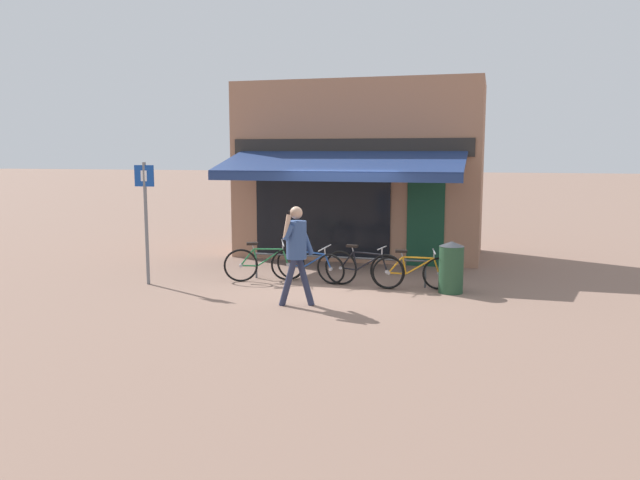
{
  "coord_description": "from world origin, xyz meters",
  "views": [
    {
      "loc": [
        3.17,
        -12.0,
        2.75
      ],
      "look_at": [
        -0.08,
        -0.29,
        1.05
      ],
      "focal_mm": 35.0,
      "sensor_mm": 36.0,
      "label": 1
    }
  ],
  "objects_px": {
    "bicycle_orange": "(413,272)",
    "bicycle_blue": "(310,265)",
    "parking_sign": "(146,211)",
    "pedestrian_adult": "(296,245)",
    "litter_bin": "(451,267)",
    "bicycle_green": "(264,264)",
    "bicycle_black": "(363,268)"
  },
  "relations": [
    {
      "from": "bicycle_orange",
      "to": "bicycle_blue",
      "type": "bearing_deg",
      "value": 165.93
    },
    {
      "from": "bicycle_blue",
      "to": "pedestrian_adult",
      "type": "bearing_deg",
      "value": -64.81
    },
    {
      "from": "bicycle_green",
      "to": "litter_bin",
      "type": "height_order",
      "value": "litter_bin"
    },
    {
      "from": "bicycle_blue",
      "to": "bicycle_orange",
      "type": "relative_size",
      "value": 1.0
    },
    {
      "from": "bicycle_orange",
      "to": "litter_bin",
      "type": "relative_size",
      "value": 1.63
    },
    {
      "from": "pedestrian_adult",
      "to": "parking_sign",
      "type": "height_order",
      "value": "parking_sign"
    },
    {
      "from": "litter_bin",
      "to": "parking_sign",
      "type": "distance_m",
      "value": 6.36
    },
    {
      "from": "bicycle_black",
      "to": "bicycle_orange",
      "type": "xyz_separation_m",
      "value": [
        1.03,
        0.03,
        -0.02
      ]
    },
    {
      "from": "parking_sign",
      "to": "bicycle_orange",
      "type": "bearing_deg",
      "value": 10.16
    },
    {
      "from": "litter_bin",
      "to": "bicycle_green",
      "type": "bearing_deg",
      "value": 179.51
    },
    {
      "from": "bicycle_green",
      "to": "parking_sign",
      "type": "xyz_separation_m",
      "value": [
        -2.27,
        -0.91,
        1.17
      ]
    },
    {
      "from": "bicycle_orange",
      "to": "pedestrian_adult",
      "type": "height_order",
      "value": "pedestrian_adult"
    },
    {
      "from": "bicycle_green",
      "to": "bicycle_black",
      "type": "relative_size",
      "value": 0.96
    },
    {
      "from": "bicycle_green",
      "to": "bicycle_black",
      "type": "bearing_deg",
      "value": -22.6
    },
    {
      "from": "bicycle_green",
      "to": "litter_bin",
      "type": "relative_size",
      "value": 1.6
    },
    {
      "from": "pedestrian_adult",
      "to": "litter_bin",
      "type": "height_order",
      "value": "pedestrian_adult"
    },
    {
      "from": "bicycle_blue",
      "to": "bicycle_black",
      "type": "distance_m",
      "value": 1.22
    },
    {
      "from": "bicycle_blue",
      "to": "litter_bin",
      "type": "bearing_deg",
      "value": 10.48
    },
    {
      "from": "bicycle_orange",
      "to": "litter_bin",
      "type": "height_order",
      "value": "litter_bin"
    },
    {
      "from": "bicycle_blue",
      "to": "litter_bin",
      "type": "xyz_separation_m",
      "value": [
        2.99,
        -0.25,
        0.16
      ]
    },
    {
      "from": "bicycle_black",
      "to": "parking_sign",
      "type": "height_order",
      "value": "parking_sign"
    },
    {
      "from": "litter_bin",
      "to": "parking_sign",
      "type": "bearing_deg",
      "value": -171.98
    },
    {
      "from": "pedestrian_adult",
      "to": "litter_bin",
      "type": "bearing_deg",
      "value": -139.86
    },
    {
      "from": "pedestrian_adult",
      "to": "litter_bin",
      "type": "xyz_separation_m",
      "value": [
        2.63,
        1.8,
        -0.6
      ]
    },
    {
      "from": "bicycle_blue",
      "to": "bicycle_orange",
      "type": "distance_m",
      "value": 2.24
    },
    {
      "from": "bicycle_green",
      "to": "bicycle_black",
      "type": "height_order",
      "value": "bicycle_green"
    },
    {
      "from": "litter_bin",
      "to": "bicycle_blue",
      "type": "bearing_deg",
      "value": 175.27
    },
    {
      "from": "bicycle_green",
      "to": "bicycle_blue",
      "type": "height_order",
      "value": "bicycle_green"
    },
    {
      "from": "bicycle_green",
      "to": "litter_bin",
      "type": "distance_m",
      "value": 3.95
    },
    {
      "from": "litter_bin",
      "to": "parking_sign",
      "type": "xyz_separation_m",
      "value": [
        -6.22,
        -0.88,
        1.05
      ]
    },
    {
      "from": "bicycle_orange",
      "to": "parking_sign",
      "type": "relative_size",
      "value": 0.65
    },
    {
      "from": "bicycle_blue",
      "to": "pedestrian_adult",
      "type": "relative_size",
      "value": 0.92
    }
  ]
}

